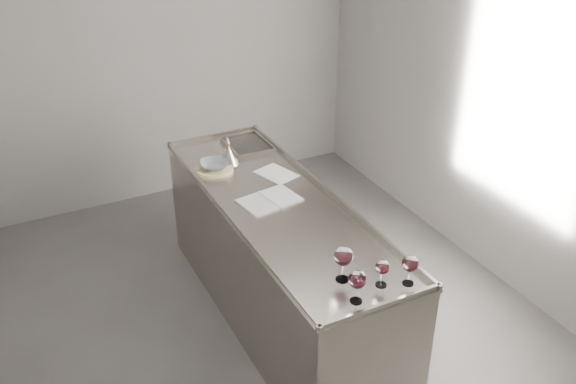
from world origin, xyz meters
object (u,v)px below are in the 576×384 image
wine_glass_small (382,268)px  notebook (269,200)px  wine_glass_right (410,264)px  wine_glass_left (357,280)px  counter (280,262)px  wine_glass_middle (343,257)px  ceramic_bowl (214,165)px  wine_funnel (228,156)px

wine_glass_small → notebook: 1.11m
wine_glass_right → wine_glass_small: bearing=158.3°
wine_glass_left → wine_glass_small: bearing=15.9°
counter → wine_glass_left: 1.24m
counter → wine_glass_middle: wine_glass_middle is taller
wine_glass_left → wine_glass_middle: size_ratio=0.90×
ceramic_bowl → wine_glass_right: bearing=-75.5°
wine_glass_middle → wine_glass_right: wine_glass_middle is taller
wine_glass_left → ceramic_bowl: wine_glass_left is taller
wine_glass_left → wine_glass_small: wine_glass_left is taller
wine_glass_right → ceramic_bowl: size_ratio=0.89×
wine_glass_left → wine_glass_right: wine_glass_left is taller
notebook → wine_glass_small: bearing=-91.2°
notebook → wine_funnel: 0.64m
ceramic_bowl → notebook: bearing=-74.2°
counter → notebook: (-0.04, 0.07, 0.47)m
wine_glass_left → ceramic_bowl: bearing=93.9°
counter → wine_glass_small: size_ratio=15.16×
counter → wine_funnel: 0.89m
wine_glass_left → wine_glass_right: (0.33, 0.00, -0.01)m
wine_glass_left → ceramic_bowl: (-0.12, 1.73, -0.09)m
counter → ceramic_bowl: 0.85m
wine_glass_small → wine_funnel: wine_funnel is taller
wine_glass_left → wine_glass_right: 0.33m
wine_glass_left → ceramic_bowl: 1.74m
notebook → ceramic_bowl: 0.61m
counter → wine_glass_small: (0.11, -1.03, 0.58)m
wine_funnel → ceramic_bowl: bearing=-157.8°
wine_glass_right → counter: bearing=102.8°
wine_glass_right → wine_funnel: (-0.32, 1.78, -0.06)m
wine_glass_left → notebook: wine_glass_left is taller
wine_glass_middle → wine_glass_small: bearing=-40.6°
ceramic_bowl → wine_funnel: (0.13, 0.05, 0.02)m
wine_glass_middle → wine_funnel: bearing=90.6°
wine_glass_middle → wine_funnel: size_ratio=0.98×
counter → ceramic_bowl: ceramic_bowl is taller
notebook → ceramic_bowl: bearing=96.9°
wine_glass_middle → counter: bearing=86.6°
wine_glass_small → notebook: size_ratio=0.38×
counter → wine_glass_middle: size_ratio=11.45×
wine_glass_middle → wine_funnel: wine_funnel is taller
wine_glass_small → wine_glass_right: bearing=-21.7°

